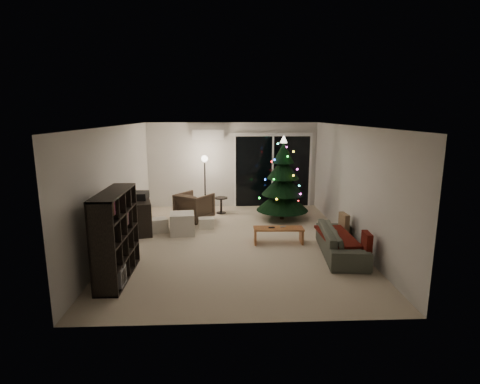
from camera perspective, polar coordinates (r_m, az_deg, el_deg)
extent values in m
plane|color=beige|center=(8.25, -0.61, -7.59)|extent=(6.50, 6.50, 0.00)
plane|color=white|center=(7.79, -0.65, 10.03)|extent=(6.50, 6.50, 0.00)
cube|color=silver|center=(11.13, -1.17, 4.12)|extent=(5.00, 0.02, 2.50)
cube|color=silver|center=(4.78, 0.64, -6.41)|extent=(5.00, 0.02, 2.50)
cube|color=silver|center=(8.24, -18.29, 0.77)|extent=(0.02, 6.50, 2.50)
cube|color=silver|center=(8.38, 16.71, 1.06)|extent=(0.02, 6.50, 2.50)
cube|color=black|center=(11.23, 4.98, 3.11)|extent=(2.20, 0.02, 2.10)
cube|color=white|center=(10.93, -4.89, 8.68)|extent=(0.90, 0.22, 0.28)
cube|color=#3F3833|center=(11.95, 4.57, -1.73)|extent=(2.60, 1.00, 0.10)
cube|color=white|center=(12.22, 4.38, 1.22)|extent=(2.20, 0.06, 1.00)
cube|color=black|center=(9.20, -14.97, -3.41)|extent=(0.76, 1.32, 0.78)
cube|color=black|center=(9.09, -15.13, -0.54)|extent=(0.39, 0.47, 0.17)
imported|color=brown|center=(9.85, -6.97, -2.22)|extent=(1.10, 1.11, 0.73)
cube|color=beige|center=(8.81, -8.78, -4.77)|extent=(0.61, 0.61, 0.50)
cube|color=beige|center=(9.09, -12.47, -4.97)|extent=(0.54, 0.48, 0.32)
cube|color=beige|center=(9.20, -5.18, -4.73)|extent=(0.40, 0.31, 0.26)
cylinder|color=black|center=(10.52, -2.89, -2.03)|extent=(0.47, 0.47, 0.45)
cylinder|color=black|center=(10.48, -5.35, 0.96)|extent=(0.25, 0.25, 1.56)
imported|color=#4B4E46|center=(7.70, 15.17, -7.34)|extent=(0.90, 1.91, 0.54)
cube|color=#3D110D|center=(7.63, 14.49, -6.51)|extent=(0.58, 1.33, 0.04)
cube|color=#866A52|center=(8.30, 15.56, -4.38)|extent=(0.14, 0.36, 0.36)
cube|color=#3D110D|center=(7.13, 18.76, -7.25)|extent=(0.13, 0.36, 0.36)
cube|color=black|center=(8.11, 4.84, -5.41)|extent=(0.13, 0.04, 0.02)
cube|color=slate|center=(8.19, 6.54, -5.27)|extent=(0.13, 0.08, 0.02)
cone|color=black|center=(9.80, 6.55, 2.11)|extent=(1.55, 1.55, 2.20)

